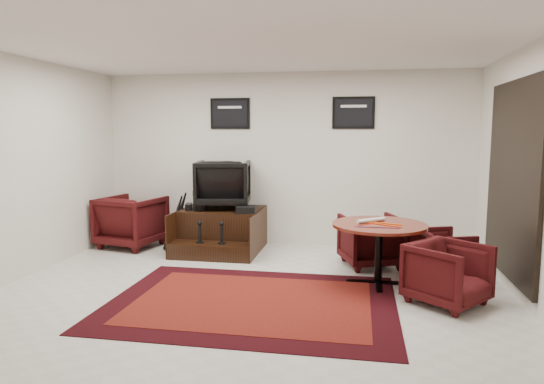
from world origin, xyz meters
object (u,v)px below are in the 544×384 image
at_px(shine_chair, 223,182).
at_px(table_chair_back, 371,238).
at_px(shine_podium, 221,231).
at_px(armchair_side, 132,219).
at_px(table_chair_window, 441,251).
at_px(meeting_table, 379,231).
at_px(table_chair_corner, 448,271).

bearing_deg(shine_chair, table_chair_back, 154.92).
bearing_deg(shine_podium, shine_chair, 90.00).
relative_size(shine_chair, armchair_side, 0.93).
height_order(shine_chair, armchair_side, shine_chair).
distance_m(shine_chair, table_chair_window, 3.41).
bearing_deg(shine_podium, armchair_side, -178.40).
bearing_deg(armchair_side, shine_podium, -166.31).
relative_size(armchair_side, table_chair_back, 1.16).
bearing_deg(meeting_table, shine_chair, 148.67).
xyz_separation_m(shine_chair, table_chair_back, (2.30, -0.65, -0.68)).
bearing_deg(table_chair_window, shine_podium, 54.84).
bearing_deg(meeting_table, shine_podium, 151.13).
relative_size(meeting_table, table_chair_window, 1.68).
xyz_separation_m(shine_podium, table_chair_window, (3.16, -0.91, 0.04)).
height_order(shine_chair, table_chair_corner, shine_chair).
distance_m(shine_podium, table_chair_back, 2.36).
relative_size(armchair_side, table_chair_corner, 1.23).
bearing_deg(meeting_table, table_chair_back, 95.30).
relative_size(shine_chair, table_chair_back, 1.08).
bearing_deg(shine_chair, shine_podium, 80.65).
xyz_separation_m(shine_podium, table_chair_corner, (3.08, -1.91, 0.07)).
xyz_separation_m(shine_podium, shine_chair, (0.00, 0.14, 0.77)).
relative_size(shine_podium, shine_chair, 1.53).
distance_m(shine_chair, table_chair_back, 2.48).
bearing_deg(armchair_side, table_chair_corner, 169.83).
relative_size(shine_podium, table_chair_back, 1.65).
bearing_deg(table_chair_back, table_chair_corner, 100.29).
relative_size(shine_chair, table_chair_window, 1.24).
bearing_deg(table_chair_corner, table_chair_back, 69.65).
bearing_deg(table_chair_window, table_chair_back, 46.07).
xyz_separation_m(meeting_table, table_chair_window, (0.79, 0.40, -0.32)).
relative_size(table_chair_back, table_chair_window, 1.15).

